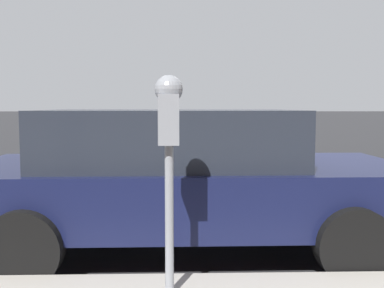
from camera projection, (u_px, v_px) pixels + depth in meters
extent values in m
plane|color=#2B2B2D|center=(232.00, 220.00, 5.75)|extent=(220.00, 220.00, 0.00)
cylinder|color=gray|center=(169.00, 221.00, 3.09)|extent=(0.06, 0.06, 1.05)
cube|color=gray|center=(169.00, 119.00, 3.03)|extent=(0.20, 0.14, 0.34)
sphere|color=gray|center=(169.00, 89.00, 3.01)|extent=(0.19, 0.19, 0.19)
cube|color=gold|center=(169.00, 125.00, 3.14)|extent=(0.01, 0.11, 0.12)
cube|color=black|center=(169.00, 108.00, 3.13)|extent=(0.01, 0.10, 0.08)
cube|color=#14193D|center=(188.00, 191.00, 4.56)|extent=(1.92, 4.34, 0.56)
cube|color=#232833|center=(170.00, 137.00, 4.50)|extent=(1.68, 2.43, 0.54)
cylinder|color=black|center=(294.00, 198.00, 5.57)|extent=(0.22, 0.64, 0.64)
cylinder|color=black|center=(354.00, 245.00, 3.68)|extent=(0.22, 0.64, 0.64)
cylinder|color=black|center=(76.00, 199.00, 5.48)|extent=(0.22, 0.64, 0.64)
cylinder|color=black|center=(23.00, 248.00, 3.59)|extent=(0.22, 0.64, 0.64)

